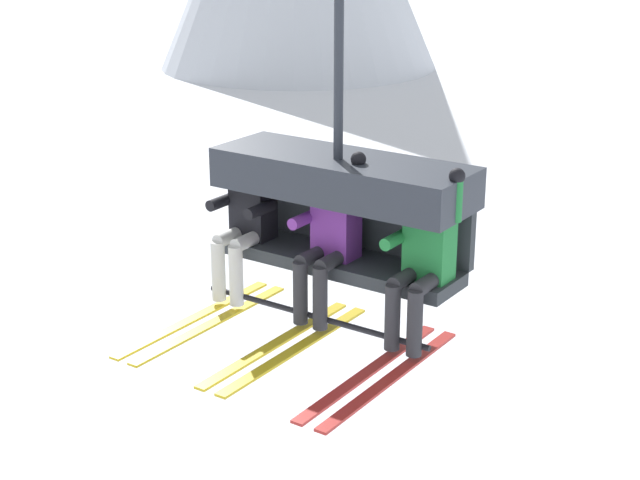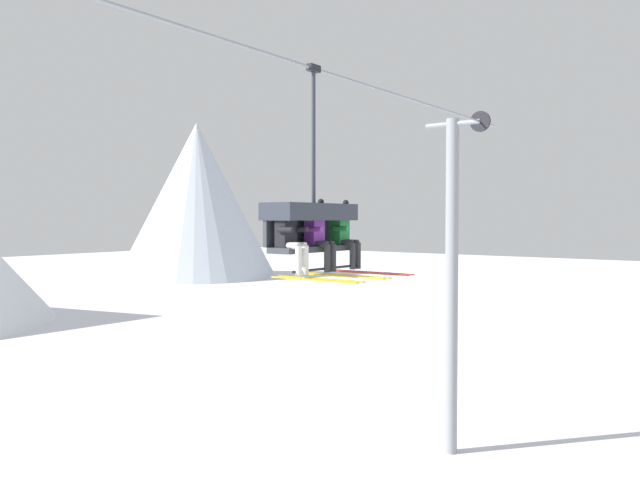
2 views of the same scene
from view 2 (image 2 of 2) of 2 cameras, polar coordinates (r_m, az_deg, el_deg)
The scene contains 7 objects.
mountain_peak_east at distance 72.39m, azimuth -11.18°, elevation 3.61°, with size 17.80×17.80×17.49m.
lift_tower_far at distance 17.85m, azimuth 11.99°, elevation -3.49°, with size 0.36×1.88×9.51m.
lift_cable at distance 10.19m, azimuth -5.77°, elevation 16.87°, with size 19.75×0.05×0.05m.
chairlift_chair at distance 11.01m, azimuth -0.89°, elevation 2.00°, with size 1.99×0.74×3.57m.
skier_black at distance 10.26m, azimuth -2.59°, elevation 0.19°, with size 0.46×1.70×1.23m.
skier_purple at distance 10.88m, azimuth 0.01°, elevation 0.40°, with size 0.48×1.70×1.34m.
skier_green at distance 11.52m, azimuth 2.34°, elevation 0.49°, with size 0.48×1.70×1.34m.
Camera 2 is at (-7.22, -7.45, 6.61)m, focal length 35.00 mm.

